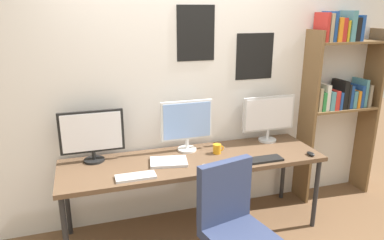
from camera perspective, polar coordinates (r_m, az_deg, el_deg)
The scene contains 12 objects.
wall_back at distance 3.45m, azimuth -1.83°, elevation 5.08°, with size 4.76×0.11×2.60m.
desk at distance 3.26m, azimuth 0.27°, elevation -6.96°, with size 2.36×0.68×0.74m.
bookshelf at distance 4.09m, azimuth 22.50°, elevation 5.05°, with size 0.83×0.28×2.02m.
monitor_left at distance 3.22m, azimuth -15.68°, elevation -2.21°, with size 0.55×0.18×0.46m.
monitor_center at distance 3.34m, azimuth -0.84°, elevation -0.53°, with size 0.49×0.18×0.49m.
monitor_right at distance 3.67m, azimuth 12.14°, elevation 0.62°, with size 0.56×0.18×0.47m.
keyboard_left at distance 2.92m, azimuth -8.98°, elevation -8.93°, with size 0.32×0.13×0.02m, color silver.
keyboard_right at distance 3.25m, azimuth 11.03°, elevation -6.26°, with size 0.38×0.13×0.02m, color black.
mouse_left_side at distance 3.48m, azimuth 18.42°, elevation -5.14°, with size 0.06×0.10×0.03m, color black.
mouse_right_side at distance 3.04m, azimuth 2.10°, elevation -7.49°, with size 0.06×0.10×0.03m, color silver.
laptop_closed at distance 3.15m, azimuth -3.75°, elevation -6.68°, with size 0.32×0.22×0.02m, color silver.
coffee_mug at distance 3.35m, azimuth 4.06°, elevation -4.61°, with size 0.11×0.08×0.09m.
Camera 1 is at (-0.91, -2.23, 2.03)m, focal length 33.40 mm.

